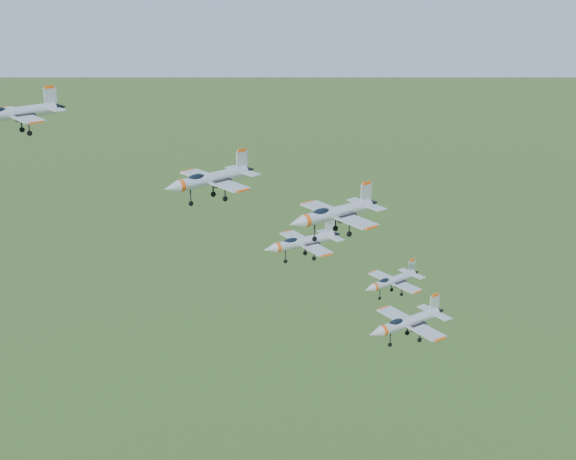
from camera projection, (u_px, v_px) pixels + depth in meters
jet_lead at (13, 113)px, 94.81m from camera, size 12.97×10.66×3.47m
jet_left_high at (210, 179)px, 93.40m from camera, size 13.11×10.84×3.50m
jet_right_high at (334, 213)px, 90.98m from camera, size 13.35×10.94×3.58m
jet_left_low at (302, 242)px, 111.72m from camera, size 12.79×10.63×3.42m
jet_right_low at (407, 322)px, 107.88m from camera, size 13.63×11.25×3.64m
jet_trail at (392, 281)px, 126.70m from camera, size 12.16×9.99×3.26m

